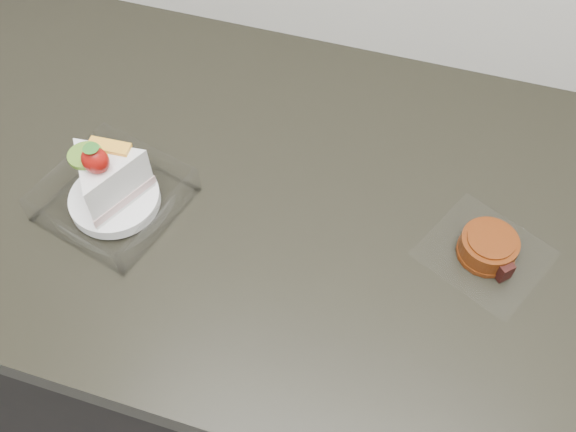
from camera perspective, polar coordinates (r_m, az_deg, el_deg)
The scene contains 3 objects.
counter at distance 1.22m, azimuth 5.44°, elevation -12.34°, with size 2.04×0.64×0.90m.
cake_tray at distance 0.84m, azimuth -15.44°, elevation 2.31°, with size 0.19×0.19×0.12m.
mooncake_wrap at distance 0.81m, azimuth 17.35°, elevation -2.80°, with size 0.18×0.18×0.03m.
Camera 1 is at (0.03, 1.20, 1.57)m, focal length 40.00 mm.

